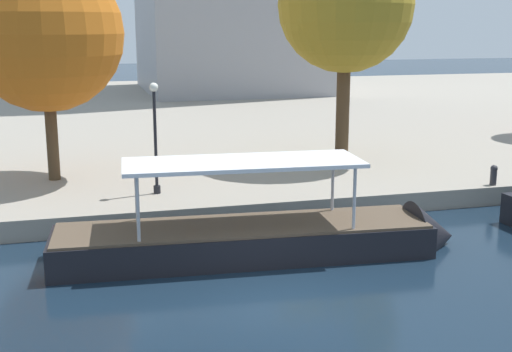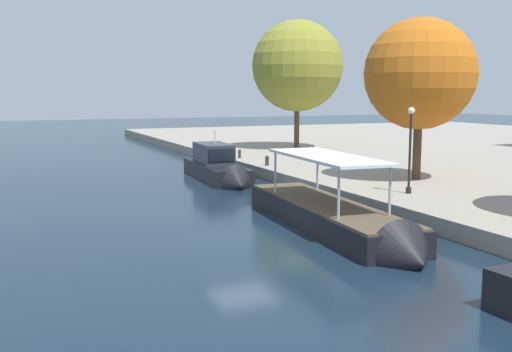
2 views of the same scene
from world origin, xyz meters
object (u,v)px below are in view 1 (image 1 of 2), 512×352
mooring_bollard_2 (494,174)px  tree_0 (43,38)px  lamp_post (155,134)px  tree_1 (339,5)px  tour_boat_1 (272,243)px

mooring_bollard_2 → tree_0: size_ratio=0.09×
lamp_post → tree_1: tree_1 is taller
lamp_post → tree_0: bearing=136.9°
tree_0 → tree_1: 12.90m
tour_boat_1 → lamp_post: size_ratio=3.08×
tree_1 → tour_boat_1: bearing=-121.2°
mooring_bollard_2 → tree_1: size_ratio=0.08×
mooring_bollard_2 → tree_1: 10.14m
tree_0 → tree_1: tree_1 is taller
tree_1 → lamp_post: bearing=-154.9°
tree_0 → lamp_post: bearing=-43.1°
mooring_bollard_2 → lamp_post: size_ratio=0.19×
lamp_post → tree_1: (8.88, 4.16, 4.86)m
tour_boat_1 → tree_0: size_ratio=1.43×
tree_0 → tour_boat_1: bearing=-54.4°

